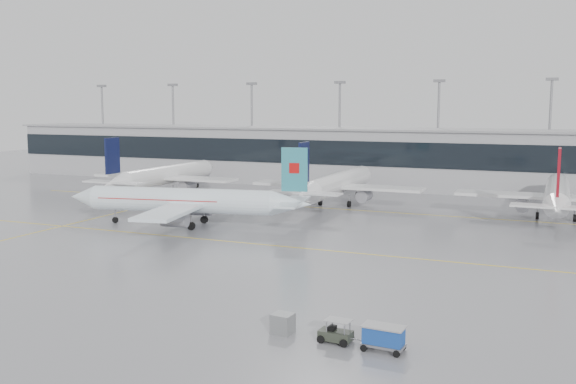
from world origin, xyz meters
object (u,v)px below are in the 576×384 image
at_px(baggage_tug, 336,334).
at_px(gse_unit, 283,323).
at_px(baggage_cart, 384,336).
at_px(air_canada_jet, 189,201).

distance_m(baggage_tug, gse_unit, 4.30).
bearing_deg(baggage_cart, baggage_tug, -180.00).
xyz_separation_m(baggage_tug, baggage_cart, (3.59, -0.23, 0.46)).
bearing_deg(baggage_tug, baggage_cart, 0.00).
bearing_deg(gse_unit, baggage_tug, 2.37).
height_order(baggage_tug, baggage_cart, baggage_cart).
height_order(air_canada_jet, baggage_tug, air_canada_jet).
bearing_deg(gse_unit, baggage_cart, 2.28).
distance_m(baggage_cart, gse_unit, 7.90).
height_order(baggage_tug, gse_unit, baggage_tug).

